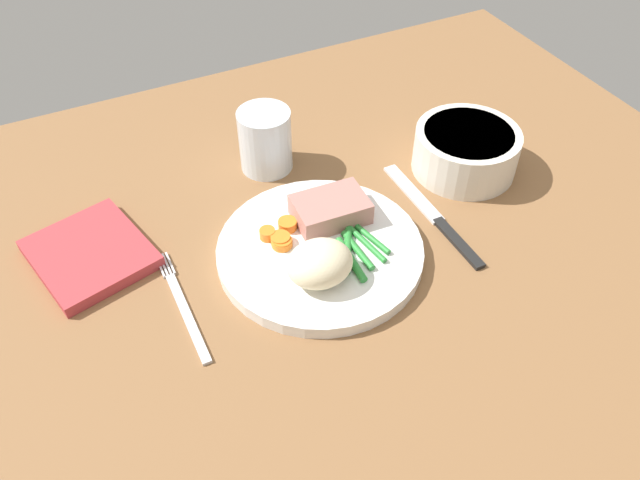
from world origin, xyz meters
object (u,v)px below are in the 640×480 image
fork (183,305)px  knife (434,216)px  dinner_plate (320,251)px  salad_bowl (466,149)px  meat_portion (330,209)px  napkin (90,254)px  water_glass (266,144)px

fork → knife: bearing=1.0°
dinner_plate → fork: 16.63cm
salad_bowl → fork: bearing=-171.1°
knife → salad_bowl: 11.37cm
meat_portion → knife: meat_portion is taller
knife → napkin: size_ratio=1.54×
meat_portion → dinner_plate: bearing=-130.6°
meat_portion → salad_bowl: (21.15, 2.41, 0.32)cm
knife → napkin: (-39.45, 11.63, 0.54)cm
dinner_plate → napkin: (-23.92, 11.34, -0.06)cm
napkin → dinner_plate: bearing=-25.4°
meat_portion → salad_bowl: salad_bowl is taller
meat_portion → fork: (-19.84, -4.01, -2.78)cm
dinner_plate → water_glass: size_ratio=2.83×
meat_portion → knife: (12.32, -4.04, -2.78)cm
knife → dinner_plate: bearing=-177.4°
fork → water_glass: (17.63, 18.54, 3.37)cm
dinner_plate → salad_bowl: 25.26cm
fork → napkin: napkin is taller
fork → salad_bowl: bearing=10.0°
meat_portion → fork: bearing=-168.6°
water_glass → napkin: size_ratio=0.63×
salad_bowl → napkin: (-48.29, 5.19, -2.56)cm
salad_bowl → napkin: size_ratio=1.03×
knife → water_glass: size_ratio=2.44×
fork → water_glass: bearing=47.5°
meat_portion → napkin: 28.27cm
dinner_plate → salad_bowl: (24.37, 6.16, 2.50)cm
napkin → water_glass: bearing=15.6°
dinner_plate → meat_portion: meat_portion is taller
dinner_plate → napkin: dinner_plate is taller
dinner_plate → water_glass: (1.01, 18.28, 2.77)cm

